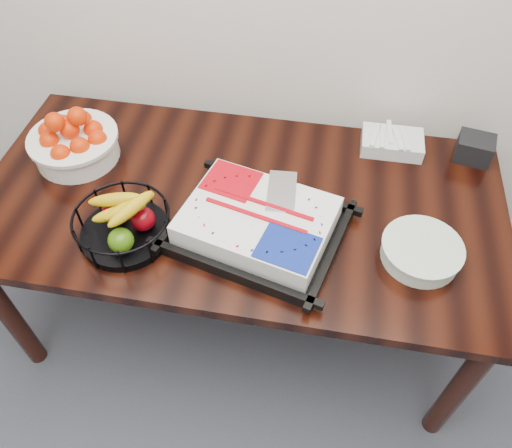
% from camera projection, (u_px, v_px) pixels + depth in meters
% --- Properties ---
extents(table, '(1.80, 0.90, 0.75)m').
position_uv_depth(table, '(240.00, 215.00, 1.77)').
color(table, black).
rests_on(table, ground).
extents(cake_tray, '(0.60, 0.52, 0.11)m').
position_uv_depth(cake_tray, '(258.00, 223.00, 1.57)').
color(cake_tray, black).
rests_on(cake_tray, table).
extents(tangerine_bowl, '(0.32, 0.32, 0.20)m').
position_uv_depth(tangerine_bowl, '(73.00, 138.00, 1.77)').
color(tangerine_bowl, white).
rests_on(tangerine_bowl, table).
extents(fruit_basket, '(0.30, 0.30, 0.16)m').
position_uv_depth(fruit_basket, '(123.00, 223.00, 1.54)').
color(fruit_basket, black).
rests_on(fruit_basket, table).
extents(plate_stack, '(0.25, 0.25, 0.06)m').
position_uv_depth(plate_stack, '(421.00, 252.00, 1.52)').
color(plate_stack, white).
rests_on(plate_stack, table).
extents(fork_bag, '(0.22, 0.15, 0.06)m').
position_uv_depth(fork_bag, '(392.00, 142.00, 1.85)').
color(fork_bag, silver).
rests_on(fork_bag, table).
extents(napkin_box, '(0.14, 0.13, 0.09)m').
position_uv_depth(napkin_box, '(474.00, 148.00, 1.80)').
color(napkin_box, black).
rests_on(napkin_box, table).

